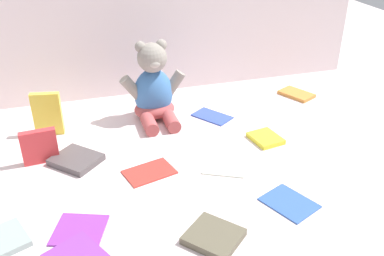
{
  "coord_description": "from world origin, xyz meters",
  "views": [
    {
      "loc": [
        -0.29,
        -1.01,
        0.62
      ],
      "look_at": [
        -0.02,
        -0.1,
        0.1
      ],
      "focal_mm": 39.97,
      "sensor_mm": 36.0,
      "label": 1
    }
  ],
  "objects_px": {
    "book_case_2": "(296,94)",
    "book_case_6": "(289,202)",
    "book_case_9": "(214,236)",
    "book_case_13": "(212,116)",
    "book_case_7": "(266,138)",
    "book_case_5": "(79,229)",
    "book_case_10": "(149,171)",
    "teddy_bear": "(154,91)",
    "book_case_3": "(39,147)",
    "book_case_12": "(47,114)",
    "book_case_4": "(76,160)",
    "book_case_0": "(4,240)",
    "book_case_11": "(224,165)"
  },
  "relations": [
    {
      "from": "book_case_10",
      "to": "book_case_4",
      "type": "bearing_deg",
      "value": 44.59
    },
    {
      "from": "book_case_2",
      "to": "book_case_6",
      "type": "xyz_separation_m",
      "value": [
        -0.31,
        -0.53,
        -0.0
      ]
    },
    {
      "from": "book_case_0",
      "to": "book_case_13",
      "type": "xyz_separation_m",
      "value": [
        0.59,
        0.41,
        -0.0
      ]
    },
    {
      "from": "book_case_0",
      "to": "book_case_2",
      "type": "bearing_deg",
      "value": -174.86
    },
    {
      "from": "book_case_0",
      "to": "book_case_4",
      "type": "relative_size",
      "value": 0.8
    },
    {
      "from": "book_case_4",
      "to": "book_case_13",
      "type": "distance_m",
      "value": 0.45
    },
    {
      "from": "teddy_bear",
      "to": "book_case_4",
      "type": "bearing_deg",
      "value": -142.39
    },
    {
      "from": "book_case_10",
      "to": "book_case_0",
      "type": "bearing_deg",
      "value": 100.5
    },
    {
      "from": "book_case_2",
      "to": "book_case_4",
      "type": "relative_size",
      "value": 0.98
    },
    {
      "from": "teddy_bear",
      "to": "book_case_2",
      "type": "bearing_deg",
      "value": 2.35
    },
    {
      "from": "teddy_bear",
      "to": "book_case_12",
      "type": "xyz_separation_m",
      "value": [
        -0.32,
        -0.01,
        -0.03
      ]
    },
    {
      "from": "book_case_2",
      "to": "book_case_13",
      "type": "relative_size",
      "value": 0.95
    },
    {
      "from": "book_case_4",
      "to": "book_case_10",
      "type": "distance_m",
      "value": 0.2
    },
    {
      "from": "teddy_bear",
      "to": "book_case_9",
      "type": "relative_size",
      "value": 2.37
    },
    {
      "from": "book_case_12",
      "to": "book_case_9",
      "type": "bearing_deg",
      "value": -49.54
    },
    {
      "from": "book_case_7",
      "to": "book_case_9",
      "type": "bearing_deg",
      "value": -139.11
    },
    {
      "from": "teddy_bear",
      "to": "book_case_13",
      "type": "bearing_deg",
      "value": -16.07
    },
    {
      "from": "book_case_2",
      "to": "book_case_12",
      "type": "xyz_separation_m",
      "value": [
        -0.83,
        -0.04,
        0.06
      ]
    },
    {
      "from": "teddy_bear",
      "to": "book_case_12",
      "type": "relative_size",
      "value": 1.9
    },
    {
      "from": "teddy_bear",
      "to": "book_case_12",
      "type": "height_order",
      "value": "teddy_bear"
    },
    {
      "from": "teddy_bear",
      "to": "book_case_7",
      "type": "bearing_deg",
      "value": -40.58
    },
    {
      "from": "book_case_3",
      "to": "book_case_13",
      "type": "height_order",
      "value": "book_case_3"
    },
    {
      "from": "book_case_3",
      "to": "book_case_4",
      "type": "distance_m",
      "value": 0.1
    },
    {
      "from": "book_case_9",
      "to": "book_case_13",
      "type": "bearing_deg",
      "value": 30.04
    },
    {
      "from": "book_case_3",
      "to": "book_case_4",
      "type": "relative_size",
      "value": 0.81
    },
    {
      "from": "teddy_bear",
      "to": "book_case_9",
      "type": "height_order",
      "value": "teddy_bear"
    },
    {
      "from": "teddy_bear",
      "to": "book_case_7",
      "type": "xyz_separation_m",
      "value": [
        0.27,
        -0.23,
        -0.09
      ]
    },
    {
      "from": "book_case_2",
      "to": "book_case_12",
      "type": "height_order",
      "value": "book_case_12"
    },
    {
      "from": "book_case_5",
      "to": "book_case_11",
      "type": "bearing_deg",
      "value": -48.83
    },
    {
      "from": "teddy_bear",
      "to": "book_case_4",
      "type": "xyz_separation_m",
      "value": [
        -0.25,
        -0.2,
        -0.08
      ]
    },
    {
      "from": "book_case_5",
      "to": "book_case_10",
      "type": "distance_m",
      "value": 0.25
    },
    {
      "from": "book_case_3",
      "to": "book_case_10",
      "type": "xyz_separation_m",
      "value": [
        0.26,
        -0.13,
        -0.04
      ]
    },
    {
      "from": "book_case_4",
      "to": "book_case_6",
      "type": "bearing_deg",
      "value": -79.1
    },
    {
      "from": "book_case_6",
      "to": "book_case_11",
      "type": "bearing_deg",
      "value": -88.29
    },
    {
      "from": "teddy_bear",
      "to": "book_case_6",
      "type": "relative_size",
      "value": 2.15
    },
    {
      "from": "teddy_bear",
      "to": "book_case_10",
      "type": "bearing_deg",
      "value": -105.02
    },
    {
      "from": "book_case_3",
      "to": "book_case_0",
      "type": "bearing_deg",
      "value": -108.89
    },
    {
      "from": "book_case_4",
      "to": "book_case_6",
      "type": "distance_m",
      "value": 0.55
    },
    {
      "from": "book_case_11",
      "to": "book_case_13",
      "type": "distance_m",
      "value": 0.28
    },
    {
      "from": "book_case_4",
      "to": "book_case_12",
      "type": "height_order",
      "value": "book_case_12"
    },
    {
      "from": "book_case_6",
      "to": "book_case_12",
      "type": "xyz_separation_m",
      "value": [
        -0.52,
        0.5,
        0.06
      ]
    },
    {
      "from": "book_case_3",
      "to": "book_case_12",
      "type": "bearing_deg",
      "value": 76.33
    },
    {
      "from": "book_case_10",
      "to": "book_case_13",
      "type": "distance_m",
      "value": 0.36
    },
    {
      "from": "book_case_6",
      "to": "book_case_9",
      "type": "height_order",
      "value": "book_case_9"
    },
    {
      "from": "book_case_11",
      "to": "book_case_3",
      "type": "bearing_deg",
      "value": -82.58
    },
    {
      "from": "book_case_6",
      "to": "book_case_10",
      "type": "xyz_separation_m",
      "value": [
        -0.28,
        0.21,
        0.0
      ]
    },
    {
      "from": "book_case_6",
      "to": "book_case_12",
      "type": "relative_size",
      "value": 0.88
    },
    {
      "from": "book_case_13",
      "to": "book_case_2",
      "type": "bearing_deg",
      "value": 156.81
    },
    {
      "from": "teddy_bear",
      "to": "book_case_7",
      "type": "height_order",
      "value": "teddy_bear"
    },
    {
      "from": "teddy_bear",
      "to": "book_case_11",
      "type": "xyz_separation_m",
      "value": [
        0.11,
        -0.33,
        -0.09
      ]
    }
  ]
}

